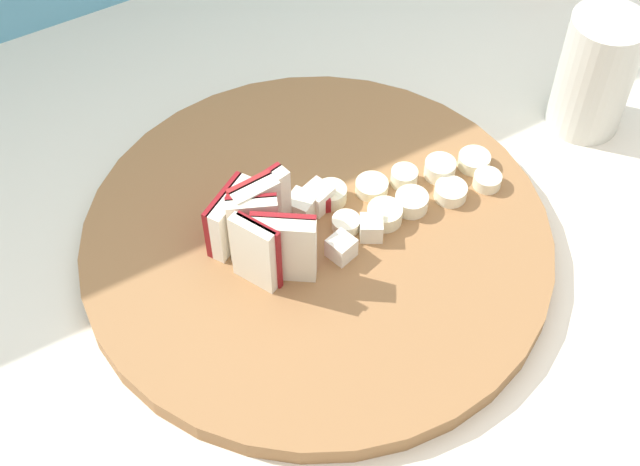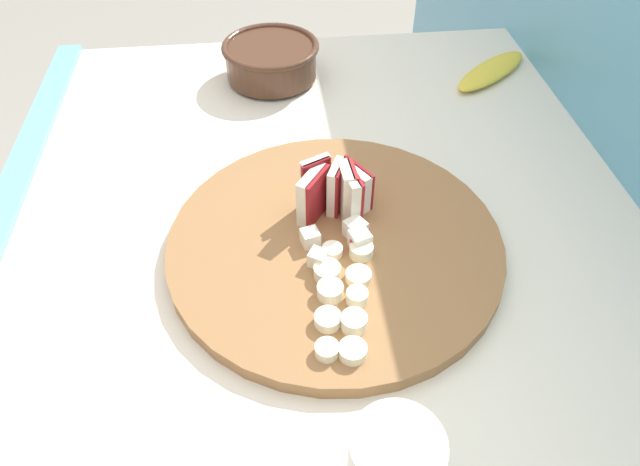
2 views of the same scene
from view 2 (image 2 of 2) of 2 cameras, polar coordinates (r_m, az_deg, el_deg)
name	(u,v)px [view 2 (image 2 of 2)]	position (r m, az deg, el deg)	size (l,w,h in m)	color
tiled_countertop	(324,456)	(1.03, 0.36, -21.46)	(1.15, 0.81, 0.93)	silver
tile_backsplash	(617,356)	(0.95, 27.58, -10.84)	(2.40, 0.04, 1.39)	#5BA3C1
cutting_board	(335,244)	(0.66, 1.48, -1.06)	(0.39, 0.39, 0.02)	olive
apple_wedge_fan	(337,190)	(0.67, 1.73, 4.33)	(0.08, 0.09, 0.07)	maroon
apple_dice_pile	(342,240)	(0.64, 2.19, -0.67)	(0.07, 0.08, 0.02)	white
banana_slice_rows	(343,296)	(0.59, 2.28, -6.29)	(0.16, 0.08, 0.02)	white
ceramic_bowl	(271,59)	(0.96, -4.91, 16.96)	(0.15, 0.15, 0.06)	#4C2D1E
banana_peel	(491,71)	(1.02, 16.79, 15.31)	(0.17, 0.05, 0.02)	gold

